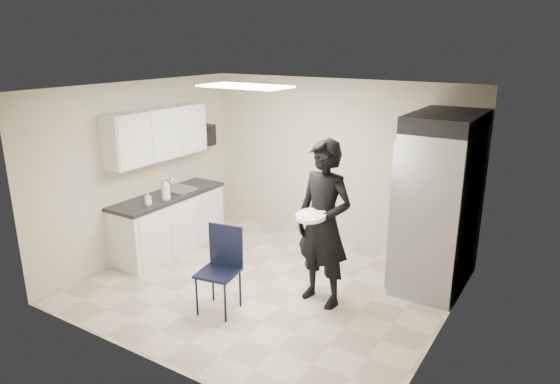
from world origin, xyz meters
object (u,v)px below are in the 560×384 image
Objects in this scene: lower_counter at (170,224)px; man_tuxedo at (324,224)px; commercial_fridge at (438,209)px; folding_chair at (218,273)px.

man_tuxedo reaches higher than lower_counter.
man_tuxedo is at bearing -129.46° from commercial_fridge.
commercial_fridge is 2.08× the size of folding_chair.
folding_chair is 1.39m from man_tuxedo.
commercial_fridge is 1.62m from man_tuxedo.
man_tuxedo is at bearing -3.65° from lower_counter.
folding_chair is at bearing -128.09° from man_tuxedo.
commercial_fridge is (3.78, 1.07, 0.62)m from lower_counter.
folding_chair is (-1.97, -2.12, -0.55)m from commercial_fridge.
lower_counter is 2.09m from folding_chair.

